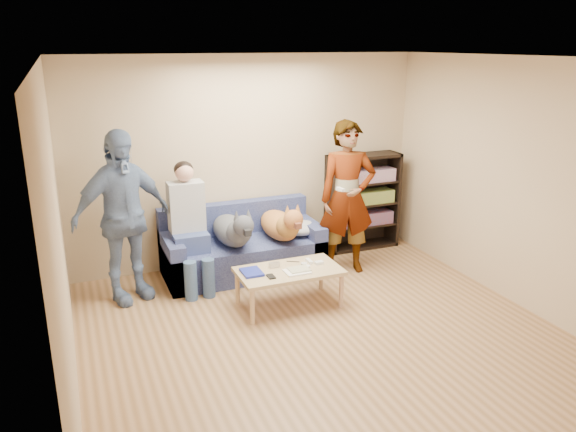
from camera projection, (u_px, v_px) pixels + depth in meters
name	position (u px, v px, depth m)	size (l,w,h in m)	color
ground	(337.00, 349.00, 5.20)	(5.00, 5.00, 0.00)	olive
ceiling	(345.00, 59.00, 4.43)	(5.00, 5.00, 0.00)	white
wall_back	(249.00, 161.00, 7.03)	(4.50, 4.50, 0.00)	tan
wall_left	(60.00, 251.00, 4.01)	(5.00, 5.00, 0.00)	tan
wall_right	(540.00, 190.00, 5.63)	(5.00, 5.00, 0.00)	tan
blanket	(301.00, 228.00, 6.98)	(0.48, 0.40, 0.16)	#A5A5AA
person_standing_right	(347.00, 198.00, 6.75)	(0.68, 0.45, 1.86)	gray
person_standing_left	(122.00, 217.00, 5.96)	(1.10, 0.46, 1.88)	#7591BB
held_controller	(341.00, 189.00, 6.45)	(0.04, 0.13, 0.03)	silver
notebook_blue	(252.00, 272.00, 5.84)	(0.20, 0.26, 0.03)	#1B2798
papers	(297.00, 271.00, 5.87)	(0.26, 0.20, 0.01)	white
magazine	(299.00, 269.00, 5.90)	(0.22, 0.17, 0.01)	#B2B08F
camera_silver	(274.00, 265.00, 6.00)	(0.11, 0.06, 0.05)	#AEAFB3
controller_a	(309.00, 261.00, 6.13)	(0.04, 0.13, 0.03)	white
controller_b	(319.00, 263.00, 6.09)	(0.09, 0.06, 0.03)	white
headphone_cup_a	(307.00, 266.00, 6.00)	(0.07, 0.07, 0.02)	white
headphone_cup_b	(304.00, 264.00, 6.07)	(0.07, 0.07, 0.02)	silver
pen_orange	(293.00, 275.00, 5.79)	(0.01, 0.01, 0.14)	#C2811B
pen_black	(293.00, 262.00, 6.15)	(0.01, 0.01, 0.14)	black
wallet	(271.00, 276.00, 5.75)	(0.07, 0.12, 0.01)	black
sofa	(242.00, 250.00, 6.88)	(1.90, 0.85, 0.82)	#515B93
person_seated	(189.00, 221.00, 6.39)	(0.40, 0.73, 1.47)	#3D4788
dog_gray	(233.00, 230.00, 6.55)	(0.38, 1.24, 0.56)	#4F535A
dog_tan	(282.00, 225.00, 6.76)	(0.38, 1.15, 0.54)	#B97038
coffee_table	(289.00, 273.00, 5.96)	(1.10, 0.60, 0.42)	tan
bookshelf	(362.00, 199.00, 7.62)	(1.00, 0.34, 1.30)	black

